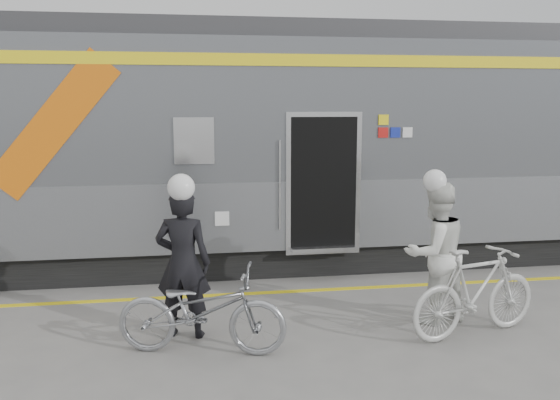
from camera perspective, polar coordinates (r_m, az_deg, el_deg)
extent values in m
plane|color=slate|center=(6.94, -2.11, -14.62)|extent=(90.00, 90.00, 0.00)
cube|color=black|center=(10.81, -9.21, -4.49)|extent=(24.00, 2.70, 0.50)
cube|color=#9EA0A5|center=(10.65, -9.32, -0.31)|extent=(24.00, 3.00, 1.10)
cube|color=slate|center=(10.50, -9.56, 8.61)|extent=(24.00, 3.00, 2.20)
cube|color=#38383A|center=(10.56, -9.76, 15.40)|extent=(24.00, 2.64, 0.30)
cube|color=yellow|center=(9.01, -9.77, 13.26)|extent=(24.00, 0.02, 0.18)
cube|color=orange|center=(9.18, -20.98, 6.77)|extent=(1.96, 0.01, 2.19)
cube|color=black|center=(9.01, -8.28, 5.66)|extent=(0.55, 0.02, 0.65)
cube|color=black|center=(9.52, 3.93, 1.70)|extent=(1.05, 0.45, 2.10)
cube|color=silver|center=(9.32, 4.22, 1.53)|extent=(1.20, 0.02, 2.25)
cylinder|color=silver|center=(9.17, -0.02, 1.42)|extent=(0.04, 0.04, 1.40)
cube|color=silver|center=(9.48, 4.20, -4.68)|extent=(1.05, 0.25, 0.06)
cube|color=yellow|center=(9.50, 9.94, 7.62)|extent=(0.16, 0.01, 0.16)
cube|color=red|center=(9.50, 9.90, 6.41)|extent=(0.16, 0.01, 0.16)
cube|color=#17279A|center=(9.57, 11.04, 6.40)|extent=(0.16, 0.01, 0.16)
cube|color=silver|center=(9.64, 12.17, 6.38)|extent=(0.16, 0.01, 0.16)
cube|color=silver|center=(9.17, -5.60, -1.79)|extent=(0.22, 0.01, 0.22)
cube|color=yellow|center=(8.94, -3.80, -9.01)|extent=(24.00, 0.12, 0.01)
imported|color=black|center=(7.25, -9.31, -6.00)|extent=(0.75, 0.58, 1.83)
imported|color=#919498|center=(6.85, -7.53, -10.50)|extent=(2.02, 1.11, 1.01)
imported|color=white|center=(7.89, 14.68, -4.93)|extent=(1.04, 0.90, 1.83)
imported|color=#B7B8B3|center=(7.63, 18.31, -8.40)|extent=(1.92, 0.98, 1.11)
sphere|color=white|center=(7.04, -9.55, 2.47)|extent=(0.32, 0.32, 0.32)
sphere|color=white|center=(7.70, 15.00, 2.74)|extent=(0.29, 0.29, 0.29)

